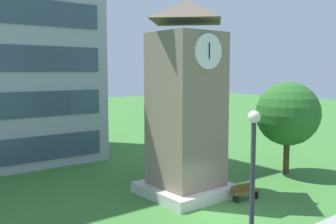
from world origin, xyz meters
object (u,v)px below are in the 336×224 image
Objects in this scene: park_bench at (245,192)px; tree_by_building at (288,114)px; clock_tower at (186,109)px; street_lamp at (252,190)px.

tree_by_building is (6.51, 1.89, 3.74)m from park_bench.
park_bench is at bearing -163.82° from tree_by_building.
clock_tower reaches higher than park_bench.
park_bench is (1.93, -2.79, -4.50)m from clock_tower.
clock_tower is 1.72× the size of tree_by_building.
park_bench is at bearing 41.50° from street_lamp.
street_lamp is at bearing -120.92° from clock_tower.
street_lamp reaches higher than park_bench.
tree_by_building is at bearing -6.07° from clock_tower.
clock_tower is at bearing 173.93° from tree_by_building.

